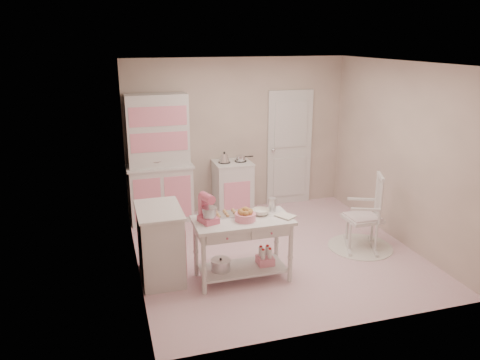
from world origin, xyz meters
The scene contains 14 objects.
room_shell centered at (0.00, 0.00, 1.65)m, with size 3.84×3.84×2.62m.
door centered at (0.95, 1.87, 1.02)m, with size 0.82×0.05×2.04m, color silver.
hutch centered at (-1.37, 1.66, 1.04)m, with size 1.06×0.50×2.08m, color silver.
stove centered at (-0.17, 1.61, 0.46)m, with size 0.62×0.57×0.92m, color silver.
base_cabinet centered at (-1.63, -0.27, 0.46)m, with size 0.54×0.84×0.92m, color silver.
lace_rug centered at (1.23, -0.21, 0.01)m, with size 0.92×0.92×0.01m, color white.
rocking_chair centered at (1.23, -0.21, 0.55)m, with size 0.48×0.72×1.10m, color silver.
work_table centered at (-0.66, -0.60, 0.40)m, with size 1.20×0.60×0.80m, color silver.
stand_mixer centered at (-1.08, -0.58, 0.97)m, with size 0.20×0.28×0.34m, color #D45976.
cookie_tray centered at (-0.81, -0.42, 0.81)m, with size 0.34×0.24×0.02m, color silver.
bread_basket centered at (-0.64, -0.65, 0.85)m, with size 0.25×0.25×0.09m, color pink.
mixing_bowl centered at (-0.40, -0.52, 0.83)m, with size 0.22×0.22×0.07m, color white.
metal_pitcher centered at (-0.22, -0.44, 0.89)m, with size 0.10×0.10×0.17m, color silver.
recipe_book centered at (-0.21, -0.72, 0.81)m, with size 0.17×0.23×0.02m, color white.
Camera 1 is at (-2.19, -5.64, 2.92)m, focal length 35.00 mm.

